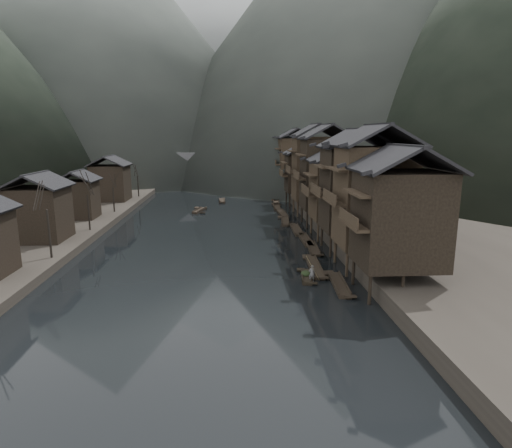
{
  "coord_description": "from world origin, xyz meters",
  "views": [
    {
      "loc": [
        2.84,
        -42.96,
        13.86
      ],
      "look_at": [
        6.09,
        10.37,
        2.5
      ],
      "focal_mm": 30.0,
      "sensor_mm": 36.0,
      "label": 1
    }
  ],
  "objects": [
    {
      "name": "moored_sampans",
      "position": [
        12.19,
        23.01,
        0.2
      ],
      "size": [
        3.02,
        66.52,
        0.47
      ],
      "color": "black",
      "rests_on": "water"
    },
    {
      "name": "right_bank",
      "position": [
        35.0,
        40.0,
        0.9
      ],
      "size": [
        40.0,
        200.0,
        1.8
      ],
      "primitive_type": "cube",
      "color": "#2D2823",
      "rests_on": "ground"
    },
    {
      "name": "left_houses",
      "position": [
        -20.5,
        20.12,
        5.66
      ],
      "size": [
        8.1,
        53.2,
        8.73
      ],
      "color": "black",
      "rests_on": "left_bank"
    },
    {
      "name": "hero_sampan",
      "position": [
        10.17,
        -3.63,
        0.2
      ],
      "size": [
        1.48,
        4.6,
        0.43
      ],
      "color": "black",
      "rests_on": "water"
    },
    {
      "name": "midriver_boats",
      "position": [
        -0.87,
        39.23,
        0.2
      ],
      "size": [
        5.79,
        16.84,
        0.45
      ],
      "color": "black",
      "rests_on": "water"
    },
    {
      "name": "left_bank",
      "position": [
        -35.0,
        40.0,
        0.6
      ],
      "size": [
        40.0,
        200.0,
        1.2
      ],
      "primitive_type": "cube",
      "color": "#2D2823",
      "rests_on": "ground"
    },
    {
      "name": "stone_bridge",
      "position": [
        -0.0,
        72.0,
        5.11
      ],
      "size": [
        40.0,
        6.0,
        9.0
      ],
      "color": "#4C4C4F",
      "rests_on": "ground"
    },
    {
      "name": "cargo_heap",
      "position": [
        10.15,
        -3.42,
        0.73
      ],
      "size": [
        1.0,
        1.31,
        0.6
      ],
      "primitive_type": "ellipsoid",
      "color": "black",
      "rests_on": "hero_sampan"
    },
    {
      "name": "bare_trees",
      "position": [
        -17.0,
        12.95,
        6.26
      ],
      "size": [
        3.71,
        59.11,
        7.42
      ],
      "color": "black",
      "rests_on": "left_bank"
    },
    {
      "name": "bamboo_pole",
      "position": [
        10.58,
        -5.2,
        3.82
      ],
      "size": [
        2.02,
        2.3,
        3.53
      ],
      "primitive_type": "cylinder",
      "rotation": [
        0.7,
        0.0,
        -0.72
      ],
      "color": "#8C7A51",
      "rests_on": "boatman"
    },
    {
      "name": "water",
      "position": [
        0.0,
        0.0,
        0.0
      ],
      "size": [
        300.0,
        300.0,
        0.0
      ],
      "primitive_type": "plane",
      "color": "black",
      "rests_on": "ground"
    },
    {
      "name": "stilt_houses",
      "position": [
        17.28,
        19.39,
        8.94
      ],
      "size": [
        9.0,
        67.6,
        15.68
      ],
      "color": "black",
      "rests_on": "ground"
    },
    {
      "name": "hills",
      "position": [
        6.81,
        167.88,
        56.68
      ],
      "size": [
        320.0,
        380.0,
        122.17
      ],
      "color": "black",
      "rests_on": "ground"
    },
    {
      "name": "boatman",
      "position": [
        10.38,
        -5.2,
        1.24
      ],
      "size": [
        0.6,
        0.41,
        1.63
      ],
      "primitive_type": "imported",
      "rotation": [
        0.0,
        0.0,
        3.11
      ],
      "color": "slate",
      "rests_on": "hero_sampan"
    }
  ]
}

